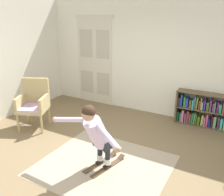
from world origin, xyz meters
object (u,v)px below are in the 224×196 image
(skis_pair, at_px, (105,164))
(person_skier, at_px, (96,132))
(wicker_chair, at_px, (34,102))
(bookshelf, at_px, (211,113))

(skis_pair, distance_m, person_skier, 0.71)
(wicker_chair, xyz_separation_m, skis_pair, (2.17, -0.53, -0.56))
(bookshelf, height_order, person_skier, person_skier)
(bookshelf, height_order, skis_pair, bookshelf)
(skis_pair, bearing_deg, bookshelf, 61.97)
(wicker_chair, distance_m, person_skier, 2.25)
(person_skier, bearing_deg, bookshelf, 62.96)
(bookshelf, bearing_deg, wicker_chair, -150.95)
(wicker_chair, bearing_deg, bookshelf, 29.05)
(wicker_chair, height_order, skis_pair, wicker_chair)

